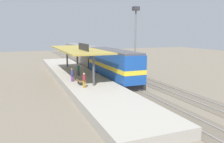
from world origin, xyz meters
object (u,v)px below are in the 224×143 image
light_mast (136,25)px  person_walking (78,69)px  person_boarding (72,74)px  locomotive (113,65)px  passenger_carriage_single (82,54)px  platform_bench (79,81)px  person_waiting (84,79)px

light_mast → person_walking: (-12.59, -6.74, -6.54)m
light_mast → person_boarding: 18.78m
locomotive → person_boarding: locomotive is taller
locomotive → person_walking: bearing=166.1°
passenger_carriage_single → locomotive: bearing=-90.0°
platform_bench → passenger_carriage_single: (6.00, 22.32, 0.97)m
light_mast → person_boarding: (-14.25, -10.35, -6.54)m
person_walking → locomotive: bearing=-13.9°
person_walking → platform_bench: bearing=-102.4°
locomotive → light_mast: 12.63m
platform_bench → person_waiting: (0.08, -1.84, 0.51)m
person_waiting → passenger_carriage_single: bearing=76.2°
passenger_carriage_single → light_mast: light_mast is taller
person_boarding → person_walking: bearing=65.3°
locomotive → person_boarding: 6.91m
passenger_carriage_single → person_boarding: (-6.45, -20.42, -0.46)m
light_mast → person_boarding: bearing=-144.0°
passenger_carriage_single → person_walking: bearing=-105.9°
platform_bench → person_boarding: bearing=103.2°
passenger_carriage_single → person_walking: 17.49m
platform_bench → light_mast: bearing=41.6°
light_mast → person_walking: 15.71m
passenger_carriage_single → person_waiting: (-5.92, -24.17, -0.46)m
platform_bench → person_boarding: person_boarding is taller
platform_bench → light_mast: (13.80, 12.24, 7.05)m
locomotive → person_walking: locomotive is taller
locomotive → platform_bench: bearing=-144.2°
locomotive → light_mast: size_ratio=1.23×
person_boarding → locomotive: bearing=20.6°
platform_bench → person_walking: person_walking is taller
locomotive → person_walking: (-4.79, 1.18, -0.56)m
passenger_carriage_single → person_walking: size_ratio=11.70×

